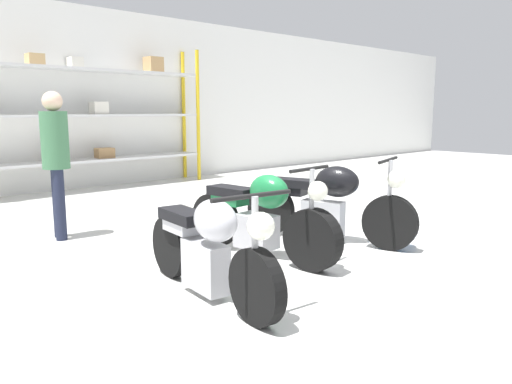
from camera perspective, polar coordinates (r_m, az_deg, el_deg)
The scene contains 8 objects.
ground_plane at distance 5.20m, azimuth 3.04°, elevation -8.16°, with size 30.00×30.00×0.00m, color silver.
back_wall at distance 10.42m, azimuth -23.25°, elevation 9.88°, with size 30.00×0.08×3.60m.
shelving_rack at distance 10.35m, azimuth -18.73°, elevation 8.65°, with size 4.90×0.63×2.87m.
motorcycle_silver at distance 4.18m, azimuth -5.44°, elevation -6.24°, with size 0.69×1.94×0.97m.
motorcycle_green at distance 5.30m, azimuth 0.45°, elevation -2.92°, with size 0.61×1.99×1.02m.
motorcycle_black at distance 6.00m, azimuth 8.20°, elevation -1.17°, with size 0.92×2.08×1.04m.
person_browsing at distance 6.47m, azimuth -21.93°, elevation 4.20°, with size 0.39×0.39×1.79m.
toolbox at distance 6.55m, azimuth 15.92°, elevation -3.57°, with size 0.44×0.26×0.28m.
Camera 1 is at (-3.57, -3.44, 1.56)m, focal length 35.00 mm.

